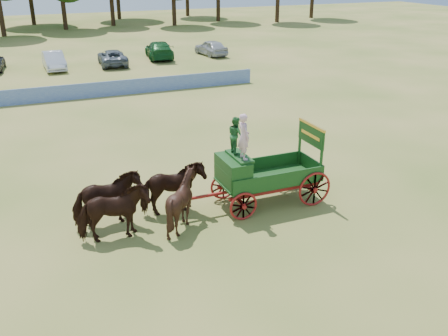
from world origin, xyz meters
TOP-DOWN VIEW (x-y plane):
  - ground at (0.00, 0.00)m, footprint 160.00×160.00m
  - horse_lead_left at (-2.40, -1.64)m, footprint 2.40×1.12m
  - horse_lead_right at (-2.40, -0.54)m, footprint 2.50×1.36m
  - horse_wheel_left at (-0.00, -1.64)m, footprint 2.03×1.85m
  - horse_wheel_right at (-0.00, -0.54)m, footprint 2.39×1.10m
  - farm_dray at (2.97, -1.08)m, footprint 6.00×2.00m
  - sponsor_banner at (-1.00, 18.00)m, footprint 26.00×0.08m
  - parked_cars at (-5.52, 30.24)m, footprint 41.73×7.31m

SIDE VIEW (x-z plane):
  - ground at x=0.00m, z-range 0.00..0.00m
  - sponsor_banner at x=-1.00m, z-range 0.00..1.05m
  - parked_cars at x=-5.52m, z-range -0.05..1.58m
  - horse_lead_left at x=-2.40m, z-range 0.00..2.01m
  - horse_lead_right at x=-2.40m, z-range 0.00..2.01m
  - horse_wheel_right at x=0.00m, z-range 0.00..2.01m
  - horse_wheel_left at x=0.00m, z-range 0.00..2.02m
  - farm_dray at x=2.97m, z-range -0.32..3.52m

